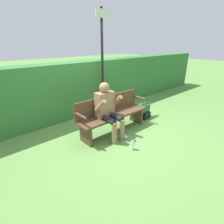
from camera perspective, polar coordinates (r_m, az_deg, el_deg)
name	(u,v)px	position (r m, az deg, el deg)	size (l,w,h in m)	color
ground_plane	(114,131)	(4.32, 0.62, -6.31)	(40.00, 40.00, 0.00)	#5B8942
hedge_back	(78,89)	(5.25, -11.17, 7.47)	(12.00, 0.58, 1.53)	#337033
park_bench	(112,113)	(4.16, 0.05, -0.42)	(1.86, 0.45, 0.87)	#513823
person_seated	(108,108)	(3.84, -1.47, 1.34)	(0.55, 0.62, 1.24)	#997051
backpack	(144,111)	(5.07, 10.28, 0.20)	(0.36, 0.27, 0.40)	#336638
water_bottle	(132,145)	(3.62, 6.70, -10.64)	(0.06, 0.06, 0.22)	white
signpost	(102,59)	(5.04, -3.14, 16.86)	(0.43, 0.09, 2.86)	black
litter_crumple	(125,137)	(4.01, 4.42, -8.01)	(0.09, 0.09, 0.09)	silver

